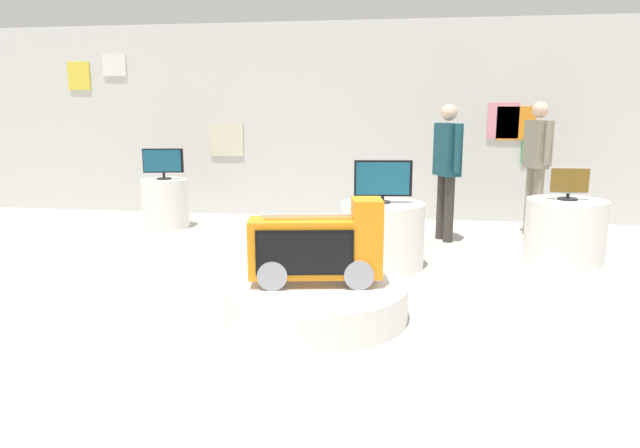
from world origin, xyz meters
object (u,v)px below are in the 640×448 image
novelty_firetruck_tv (318,250)px  shopper_browsing_rear (537,158)px  main_display_pedestal (315,300)px  shopper_browsing_near_truck (447,162)px  display_pedestal_center_rear (165,203)px  display_pedestal_right_rear (565,231)px  tv_on_right_rear (569,183)px  tv_on_center_rear (163,162)px  display_pedestal_left_rear (382,235)px  tv_on_left_rear (383,180)px

novelty_firetruck_tv → shopper_browsing_rear: bearing=55.6°
main_display_pedestal → shopper_browsing_near_truck: bearing=68.2°
novelty_firetruck_tv → shopper_browsing_rear: 4.11m
display_pedestal_center_rear → shopper_browsing_near_truck: 3.88m
display_pedestal_center_rear → display_pedestal_right_rear: same height
shopper_browsing_near_truck → shopper_browsing_rear: (1.15, 0.42, 0.02)m
display_pedestal_center_rear → tv_on_right_rear: size_ratio=1.61×
display_pedestal_center_rear → tv_on_right_rear: bearing=-12.1°
tv_on_center_rear → shopper_browsing_near_truck: bearing=-3.5°
display_pedestal_left_rear → tv_on_left_rear: size_ratio=1.47×
main_display_pedestal → novelty_firetruck_tv: (0.02, -0.00, 0.42)m
tv_on_left_rear → display_pedestal_right_rear: 2.11m
novelty_firetruck_tv → display_pedestal_right_rear: novelty_firetruck_tv is taller
display_pedestal_left_rear → tv_on_center_rear: tv_on_center_rear is taller
novelty_firetruck_tv → display_pedestal_left_rear: size_ratio=1.22×
tv_on_center_rear → shopper_browsing_rear: 4.97m
tv_on_left_rear → display_pedestal_right_rear: size_ratio=0.71×
novelty_firetruck_tv → display_pedestal_center_rear: (-2.66, 3.18, -0.21)m
shopper_browsing_rear → main_display_pedestal: bearing=-124.7°
shopper_browsing_near_truck → shopper_browsing_rear: size_ratio=0.98×
main_display_pedestal → tv_on_left_rear: tv_on_left_rear is taller
display_pedestal_right_rear → tv_on_right_rear: size_ratio=1.98×
novelty_firetruck_tv → display_pedestal_right_rear: 3.19m
display_pedestal_left_rear → shopper_browsing_near_truck: (0.73, 1.35, 0.65)m
tv_on_center_rear → shopper_browsing_rear: bearing=2.2°
tv_on_right_rear → display_pedestal_right_rear: bearing=90.8°
display_pedestal_left_rear → tv_on_center_rear: (-3.09, 1.59, 0.57)m
shopper_browsing_near_truck → tv_on_center_rear: bearing=176.5°
display_pedestal_left_rear → shopper_browsing_rear: (1.88, 1.78, 0.68)m
display_pedestal_center_rear → display_pedestal_right_rear: bearing=-12.1°
shopper_browsing_near_truck → display_pedestal_right_rear: bearing=-34.3°
display_pedestal_left_rear → display_pedestal_right_rear: bearing=14.8°
display_pedestal_left_rear → tv_on_right_rear: size_ratio=2.08×
tv_on_left_rear → shopper_browsing_rear: (1.88, 1.78, 0.09)m
main_display_pedestal → tv_on_center_rear: size_ratio=2.69×
tv_on_left_rear → tv_on_center_rear: tv_on_left_rear is taller
tv_on_left_rear → shopper_browsing_rear: 2.59m
display_pedestal_left_rear → tv_on_left_rear: (-0.00, -0.00, 0.58)m
display_pedestal_right_rear → tv_on_right_rear: 0.52m
tv_on_right_rear → shopper_browsing_near_truck: bearing=145.5°
shopper_browsing_near_truck → tv_on_left_rear: bearing=-118.2°
tv_on_right_rear → main_display_pedestal: bearing=-138.9°
tv_on_center_rear → tv_on_right_rear: 5.16m
tv_on_left_rear → display_pedestal_right_rear: (1.96, 0.52, -0.58)m
display_pedestal_center_rear → novelty_firetruck_tv: bearing=-50.1°
tv_on_left_rear → tv_on_center_rear: (-3.09, 1.59, -0.01)m
display_pedestal_right_rear → display_pedestal_center_rear: bearing=167.9°
main_display_pedestal → novelty_firetruck_tv: novelty_firetruck_tv is taller
tv_on_center_rear → shopper_browsing_rear: (4.97, 0.19, 0.10)m
display_pedestal_left_rear → tv_on_center_rear: bearing=152.8°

